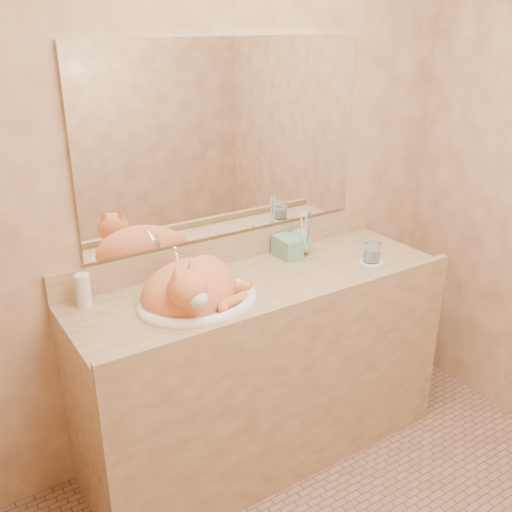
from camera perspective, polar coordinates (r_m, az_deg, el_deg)
wall_back at (r=2.43m, az=-2.83°, el=8.31°), size 2.40×0.02×2.50m
vanity_counter at (r=2.56m, az=0.70°, el=-11.25°), size 1.60×0.55×0.85m
mirror at (r=2.39m, az=-2.74°, el=11.50°), size 1.30×0.02×0.80m
sink_basin at (r=2.16m, az=-5.87°, el=-2.95°), size 0.51×0.44×0.15m
faucet at (r=2.30m, az=-7.92°, el=-1.22°), size 0.05×0.11×0.15m
cat at (r=2.16m, az=-6.49°, el=-3.03°), size 0.50×0.45×0.23m
soap_dispenser at (r=2.52m, az=4.07°, el=1.65°), size 0.09×0.09×0.20m
toothbrush_cup at (r=2.58m, az=5.00°, el=0.92°), size 0.13×0.13×0.10m
toothbrushes at (r=2.55m, az=5.06°, el=2.61°), size 0.04×0.04×0.22m
saucer at (r=2.57m, az=11.42°, el=-0.62°), size 0.11×0.11×0.01m
water_glass at (r=2.55m, az=11.51°, el=0.38°), size 0.07×0.07×0.09m
lotion_bottle at (r=2.22m, az=-16.87°, el=-3.33°), size 0.05×0.05×0.13m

